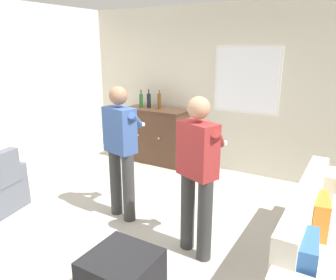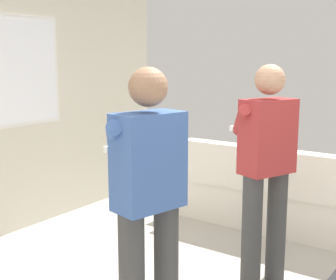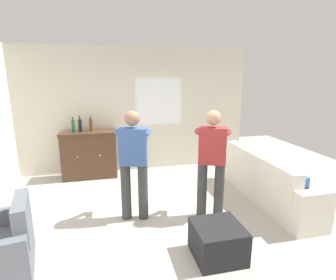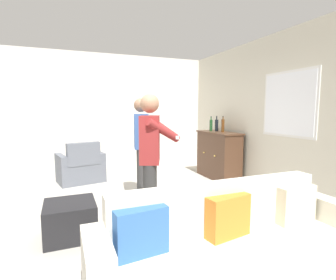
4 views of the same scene
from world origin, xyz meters
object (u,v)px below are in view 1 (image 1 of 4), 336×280
Objects in this scene: sideboard_cabinet at (155,136)px; bottle_wine_green at (141,100)px; bottle_spirits_clear at (149,100)px; person_standing_left at (121,147)px; couch at (319,241)px; bottle_liquor_amber at (159,101)px; person_standing_right at (198,170)px; ottoman at (122,276)px.

bottle_wine_green is at bearing -174.13° from sideboard_cabinet.
bottle_spirits_clear is (-0.15, 0.04, 0.64)m from sideboard_cabinet.
sideboard_cabinet is at bearing 111.57° from person_standing_left.
couch is 1.41× the size of person_standing_left.
bottle_liquor_amber is 1.00× the size of bottle_spirits_clear.
bottle_spirits_clear is (-3.22, 1.89, 0.82)m from couch.
bottle_spirits_clear is 3.03m from person_standing_right.
person_standing_left is at bearing 169.13° from person_standing_right.
sideboard_cabinet is 0.70× the size of person_standing_right.
bottle_wine_green is 0.57× the size of ottoman.
bottle_wine_green reaches higher than ottoman.
person_standing_right is (1.15, -0.22, 0.00)m from person_standing_left.
sideboard_cabinet is 3.43× the size of bottle_spirits_clear.
ottoman is at bearing -52.43° from person_standing_left.
person_standing_left is at bearing 127.57° from ottoman.
bottle_liquor_amber is at bearing 4.76° from bottle_spirits_clear.
person_standing_left is at bearing -70.65° from bottle_liquor_amber.
ottoman is (1.80, -3.13, -0.95)m from bottle_spirits_clear.
bottle_wine_green is 0.97× the size of bottle_spirits_clear.
couch is 3.58m from sideboard_cabinet.
person_standing_left is at bearing -177.57° from couch.
person_standing_left is at bearing -61.30° from bottle_wine_green.
bottle_wine_green is 0.20× the size of person_standing_left.
person_standing_right is (1.85, -2.22, -0.22)m from bottle_liquor_amber.
bottle_liquor_amber is 2.13m from person_standing_left.
sideboard_cabinet is 0.70m from bottle_wine_green.
ottoman is at bearing -61.92° from sideboard_cabinet.
sideboard_cabinet is at bearing 5.87° from bottle_wine_green.
bottle_spirits_clear is at bearing 133.16° from person_standing_right.
person_standing_left is 1.17m from person_standing_right.
person_standing_left is (0.70, -2.00, -0.22)m from bottle_liquor_amber.
person_standing_right is (1.92, -2.17, 0.43)m from sideboard_cabinet.
ottoman is 0.34× the size of person_standing_right.
ottoman is at bearing -63.30° from bottle_liquor_amber.
couch is 3.82m from bottle_spirits_clear.
couch is 1.89m from ottoman.
sideboard_cabinet reaches higher than couch.
bottle_liquor_amber reaches higher than couch.
bottle_liquor_amber reaches higher than ottoman.
person_standing_left reaches higher than couch.
ottoman is at bearing -60.08° from bottle_spirits_clear.
ottoman is 0.34× the size of person_standing_left.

